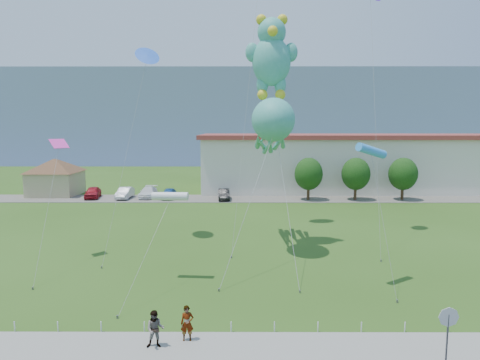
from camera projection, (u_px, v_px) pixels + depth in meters
name	position (u px, v px, depth m)	size (l,w,h in m)	color
ground	(211.00, 319.00, 20.99)	(160.00, 160.00, 0.00)	#2D4F16
sidewalk	(207.00, 347.00, 18.26)	(80.00, 2.50, 0.10)	gray
parking_strip	(230.00, 199.00, 55.71)	(70.00, 6.00, 0.06)	#59544C
hill_ridge	(237.00, 116.00, 138.48)	(160.00, 50.00, 25.00)	gray
pavilion	(55.00, 173.00, 58.40)	(9.20, 9.20, 5.00)	tan
warehouse	(405.00, 162.00, 64.03)	(61.00, 15.00, 8.20)	beige
stop_sign	(448.00, 323.00, 16.55)	(0.80, 0.07, 2.50)	slate
rope_fence	(209.00, 327.00, 19.67)	(26.05, 0.05, 0.50)	white
tree_near	(309.00, 174.00, 54.26)	(3.60, 3.60, 5.47)	#3F2B19
tree_mid	(356.00, 174.00, 54.24)	(3.60, 3.60, 5.47)	#3F2B19
tree_far	(403.00, 174.00, 54.22)	(3.60, 3.60, 5.47)	#3F2B19
pedestrian_left	(187.00, 323.00, 18.65)	(0.57, 0.37, 1.56)	gray
pedestrian_right	(155.00, 329.00, 18.07)	(0.78, 0.61, 1.61)	gray
parked_car_red	(93.00, 192.00, 55.97)	(1.74, 4.32, 1.47)	maroon
parked_car_silver	(125.00, 193.00, 55.72)	(1.51, 4.32, 1.42)	silver
parked_car_white	(148.00, 192.00, 56.45)	(1.91, 4.71, 1.37)	white
parked_car_blue	(169.00, 193.00, 55.56)	(1.57, 3.89, 1.33)	#1A4B8F
parked_car_black	(224.00, 194.00, 54.87)	(1.42, 4.07, 1.34)	black
octopus_kite	(272.00, 128.00, 31.61)	(5.20, 13.43, 11.45)	teal
teddy_bear_kite	(272.00, 55.00, 32.49)	(3.98, 11.43, 17.79)	teal
small_kite_white	(170.00, 197.00, 25.83)	(2.10, 6.65, 5.65)	white
small_kite_pink	(57.00, 156.00, 29.52)	(1.42, 7.03, 8.64)	#FE38B3
small_kite_blue	(146.00, 59.00, 34.21)	(2.67, 8.53, 15.76)	blue
small_kite_cyan	(372.00, 152.00, 24.64)	(1.18, 3.87, 8.45)	#3494EC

